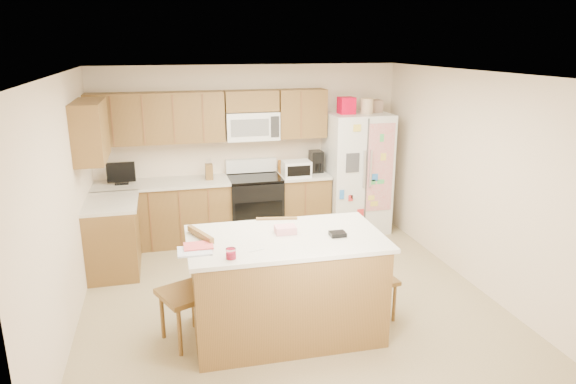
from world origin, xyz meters
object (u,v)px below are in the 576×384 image
object	(u,v)px
stove	(255,206)
windsor_chair_left	(188,292)
windsor_chair_back	(276,260)
windsor_chair_right	(373,278)
island	(286,285)
refrigerator	(357,171)

from	to	relation	value
stove	windsor_chair_left	size ratio (longest dim) A/B	1.04
stove	windsor_chair_back	xyz separation A→B (m)	(-0.14, -2.06, 0.02)
windsor_chair_back	windsor_chair_left	bearing A→B (deg)	-150.33
windsor_chair_right	island	bearing A→B (deg)	-176.05
island	windsor_chair_right	bearing A→B (deg)	3.95
island	windsor_chair_back	bearing A→B (deg)	85.29
island	windsor_chair_left	size ratio (longest dim) A/B	1.80
refrigerator	windsor_chair_back	world-z (taller)	refrigerator
island	windsor_chair_back	xyz separation A→B (m)	(0.05, 0.65, -0.02)
stove	island	xyz separation A→B (m)	(-0.19, -2.71, 0.04)
windsor_chair_right	windsor_chair_back	bearing A→B (deg)	146.95
stove	windsor_chair_back	bearing A→B (deg)	-93.79
windsor_chair_left	windsor_chair_back	size ratio (longest dim) A/B	1.04
refrigerator	island	bearing A→B (deg)	-123.66
windsor_chair_right	windsor_chair_left	bearing A→B (deg)	179.42
refrigerator	windsor_chair_right	world-z (taller)	refrigerator
windsor_chair_back	island	bearing A→B (deg)	-94.71
windsor_chair_left	windsor_chair_right	distance (m)	1.89
island	windsor_chair_left	distance (m)	0.94
stove	windsor_chair_left	bearing A→B (deg)	-113.29
island	windsor_chair_right	size ratio (longest dim) A/B	2.09
stove	windsor_chair_back	distance (m)	2.06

